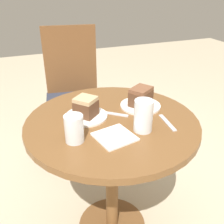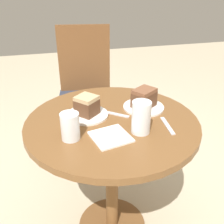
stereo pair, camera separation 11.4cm
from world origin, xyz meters
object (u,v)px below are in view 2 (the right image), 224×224
Objects in this scene: cake_slice_near at (87,105)px; plate_near at (87,115)px; glass_lemonade at (70,127)px; plate_far at (143,107)px; cake_slice_far at (144,98)px; chair at (85,92)px; glass_water at (141,119)px.

plate_near is at bearing 0.00° from cake_slice_near.
plate_near is 1.74× the size of glass_lemonade.
glass_lemonade is (-0.38, -0.18, 0.05)m from plate_far.
cake_slice_far reaches higher than plate_far.
plate_near is 1.57× the size of cake_slice_near.
cake_slice_near is (0.00, 0.00, 0.05)m from plate_near.
plate_far is (0.17, -0.76, 0.21)m from chair.
plate_near is (-0.11, -0.77, 0.21)m from chair.
cake_slice_near is 0.91× the size of glass_water.
glass_water reaches higher than cake_slice_near.
plate_far is 0.29m from cake_slice_near.
cake_slice_far is at bearing 25.57° from glass_lemonade.
chair is 0.83m from cake_slice_far.
plate_far is at bearing -90.00° from cake_slice_far.
plate_near is 0.05m from cake_slice_near.
glass_lemonade is (-0.10, -0.17, 0.05)m from plate_near.
chair is at bearing 94.65° from glass_water.
plate_near is at bearing -178.28° from cake_slice_far.
plate_near is 0.28m from glass_water.
cake_slice_near is 0.28m from cake_slice_far.
plate_far is 1.46× the size of glass_water.
glass_water is (0.19, -0.20, 0.01)m from cake_slice_near.
cake_slice_far is at bearing 1.72° from cake_slice_near.
cake_slice_near is at bearing 134.19° from glass_water.
chair is 1.00m from glass_lemonade.
glass_water is (-0.09, -0.21, 0.06)m from plate_far.
glass_lemonade reaches higher than cake_slice_far.
cake_slice_far is 0.23m from glass_water.
plate_near and plate_far have the same top height.
glass_water is (-0.09, -0.21, 0.01)m from cake_slice_far.
plate_far is 1.47× the size of cake_slice_far.
glass_lemonade is at bearing -154.43° from cake_slice_far.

